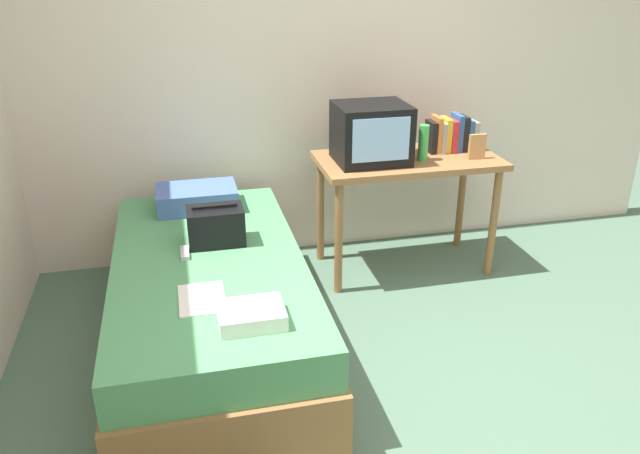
% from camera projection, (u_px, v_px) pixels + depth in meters
% --- Properties ---
extents(ground_plane, '(8.00, 8.00, 0.00)m').
position_uv_depth(ground_plane, '(420.00, 422.00, 2.86)').
color(ground_plane, '#4C6B56').
extents(wall_back, '(5.20, 0.10, 2.60)m').
position_uv_depth(wall_back, '(320.00, 64.00, 4.12)').
color(wall_back, beige).
rests_on(wall_back, ground).
extents(bed, '(1.00, 2.00, 0.53)m').
position_uv_depth(bed, '(211.00, 303.00, 3.33)').
color(bed, olive).
rests_on(bed, ground).
extents(desk, '(1.16, 0.60, 0.78)m').
position_uv_depth(desk, '(407.00, 173.00, 4.02)').
color(desk, olive).
rests_on(desk, ground).
extents(tv, '(0.44, 0.39, 0.36)m').
position_uv_depth(tv, '(371.00, 133.00, 3.83)').
color(tv, black).
rests_on(tv, desk).
extents(water_bottle, '(0.06, 0.06, 0.23)m').
position_uv_depth(water_bottle, '(423.00, 143.00, 3.88)').
color(water_bottle, green).
rests_on(water_bottle, desk).
extents(book_row, '(0.33, 0.16, 0.24)m').
position_uv_depth(book_row, '(451.00, 134.00, 4.08)').
color(book_row, black).
rests_on(book_row, desk).
extents(picture_frame, '(0.11, 0.02, 0.16)m').
position_uv_depth(picture_frame, '(477.00, 147.00, 3.91)').
color(picture_frame, '#B27F4C').
rests_on(picture_frame, desk).
extents(pillow, '(0.48, 0.32, 0.13)m').
position_uv_depth(pillow, '(197.00, 198.00, 3.83)').
color(pillow, '#4766AD').
rests_on(pillow, bed).
extents(handbag, '(0.30, 0.20, 0.23)m').
position_uv_depth(handbag, '(216.00, 226.00, 3.35)').
color(handbag, black).
rests_on(handbag, bed).
extents(magazine, '(0.21, 0.29, 0.01)m').
position_uv_depth(magazine, '(202.00, 299.00, 2.83)').
color(magazine, white).
rests_on(magazine, bed).
extents(remote_dark, '(0.04, 0.16, 0.02)m').
position_uv_depth(remote_dark, '(229.00, 311.00, 2.72)').
color(remote_dark, black).
rests_on(remote_dark, bed).
extents(remote_silver, '(0.04, 0.14, 0.02)m').
position_uv_depth(remote_silver, '(185.00, 253.00, 3.25)').
color(remote_silver, '#B7B7BC').
rests_on(remote_silver, bed).
extents(folded_towel, '(0.28, 0.22, 0.07)m').
position_uv_depth(folded_towel, '(251.00, 315.00, 2.64)').
color(folded_towel, white).
rests_on(folded_towel, bed).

